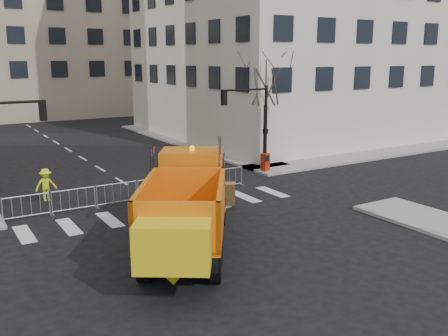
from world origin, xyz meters
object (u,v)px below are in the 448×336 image
plow_truck (187,204)px  worker (46,185)px  cop_a (176,184)px  newspaper_box (265,162)px  cop_b (203,184)px  cop_c (195,191)px

plow_truck → worker: (-3.08, 9.17, -0.87)m
cop_a → newspaper_box: (7.68, 3.10, -0.31)m
plow_truck → cop_b: (3.50, 5.18, -0.84)m
cop_b → worker: cop_b is taller
worker → newspaper_box: bearing=-3.9°
plow_truck → cop_a: 6.38m
cop_a → newspaper_box: bearing=-165.4°
cop_a → worker: 6.37m
cop_b → cop_c: bearing=50.7°
cop_c → newspaper_box: 8.93m
plow_truck → cop_c: 4.93m
cop_c → newspaper_box: cop_c is taller
cop_a → worker: cop_a is taller
cop_a → cop_b: size_ratio=1.02×
cop_c → plow_truck: bearing=15.1°
cop_c → worker: bearing=-85.2°
cop_a → worker: (-5.45, 3.30, -0.05)m
plow_truck → newspaper_box: bearing=-15.4°
cop_c → worker: cop_c is taller
cop_a → worker: bearing=-38.6°
newspaper_box → worker: bearing=165.8°
worker → newspaper_box: 13.13m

